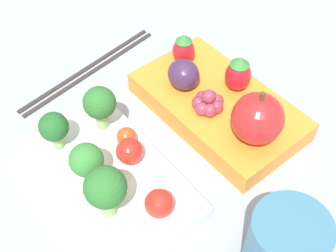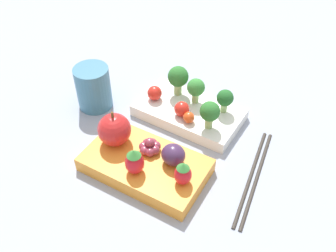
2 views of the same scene
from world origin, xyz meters
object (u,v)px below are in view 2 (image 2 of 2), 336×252
Objects in this scene: broccoli_floret_1 at (178,78)px; apple at (114,130)px; grape_cluster at (150,147)px; chopsticks_pair at (254,176)px; broccoli_floret_3 at (225,99)px; strawberry_0 at (183,173)px; strawberry_1 at (134,162)px; bento_box_fruit at (145,165)px; cherry_tomato_0 at (180,108)px; cherry_tomato_2 at (189,117)px; cherry_tomato_1 at (155,93)px; broccoli_floret_2 at (210,112)px; bento_box_savoury at (187,111)px; drinking_cup at (93,88)px; plum at (173,155)px; broccoli_floret_0 at (198,89)px.

apple is (-0.01, -0.17, -0.01)m from broccoli_floret_1.
chopsticks_pair is (0.16, 0.07, -0.03)m from grape_cluster.
broccoli_floret_3 is 0.72× the size of apple.
strawberry_1 is (-0.07, -0.02, 0.00)m from strawberry_0.
bento_box_fruit is 7.41× the size of cherry_tomato_0.
cherry_tomato_2 is 0.15m from chopsticks_pair.
broccoli_floret_1 is 0.05m from cherry_tomato_1.
broccoli_floret_2 is (0.04, 0.13, 0.04)m from bento_box_fruit.
broccoli_floret_1 is at bearing 149.25° from bento_box_savoury.
broccoli_floret_1 is at bearing 125.89° from strawberry_0.
broccoli_floret_3 is at bearing 19.31° from cherry_tomato_1.
strawberry_1 reaches higher than bento_box_fruit.
drinking_cup reaches higher than chopsticks_pair.
plum is at bearing -148.71° from chopsticks_pair.
cherry_tomato_2 is 0.53× the size of plum.
broccoli_floret_2 is 0.05m from broccoli_floret_3.
broccoli_floret_3 is 0.16m from plum.
apple is at bearing 154.86° from strawberry_1.
chopsticks_pair is (0.14, -0.03, -0.03)m from cherry_tomato_2.
plum is (0.10, 0.02, -0.01)m from apple.
strawberry_0 is at bearing -54.11° from broccoli_floret_1.
broccoli_floret_0 is 0.05m from broccoli_floret_1.
grape_cluster is at bearing -106.79° from broccoli_floret_3.
bento_box_savoury is 0.18m from drinking_cup.
cherry_tomato_1 is at bearing 121.02° from bento_box_fruit.
bento_box_fruit is 4.44× the size of broccoli_floret_3.
broccoli_floret_1 is at bearing -177.07° from broccoli_floret_3.
apple is at bearing -110.27° from cherry_tomato_0.
broccoli_floret_0 is at bearing 93.50° from strawberry_1.
broccoli_floret_3 is at bearing 24.59° from drinking_cup.
broccoli_floret_0 is at bearing 106.61° from cherry_tomato_2.
bento_box_savoury is 0.08m from broccoli_floret_3.
apple is (-0.06, 0.00, 0.04)m from bento_box_fruit.
broccoli_floret_2 is at bearing 66.32° from grape_cluster.
broccoli_floret_1 reaches higher than strawberry_1.
drinking_cup is (-0.17, -0.10, -0.01)m from broccoli_floret_0.
broccoli_floret_2 is 0.11m from plum.
broccoli_floret_1 is at bearing 126.97° from cherry_tomato_0.
cherry_tomato_2 is at bearing 12.48° from drinking_cup.
broccoli_floret_2 is 0.16m from apple.
strawberry_1 is at bearing -83.68° from bento_box_savoury.
strawberry_0 is at bearing -2.86° from apple.
strawberry_0 is at bearing -80.43° from broccoli_floret_3.
broccoli_floret_3 is (0.04, 0.18, 0.04)m from bento_box_fruit.
strawberry_1 is at bearing -25.14° from apple.
broccoli_floret_3 is 0.07m from cherry_tomato_2.
cherry_tomato_1 is at bearing 97.49° from apple.
drinking_cup is at bearing 148.19° from apple.
drinking_cup is (-0.22, -0.10, -0.01)m from broccoli_floret_3.
cherry_tomato_1 reaches higher than bento_box_fruit.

